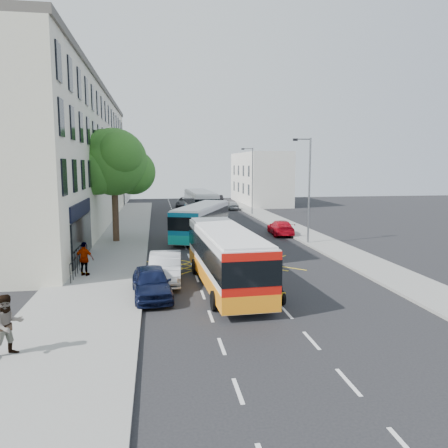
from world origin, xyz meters
name	(u,v)px	position (x,y,z in m)	size (l,w,h in m)	color
ground	(268,292)	(0.00, 0.00, 0.00)	(120.00, 120.00, 0.00)	black
pavement_left	(116,242)	(-8.50, 15.00, 0.07)	(5.00, 70.00, 0.15)	gray
pavement_right	(309,237)	(7.50, 15.00, 0.07)	(3.00, 70.00, 0.15)	gray
terrace_main	(64,158)	(-14.00, 24.49, 6.76)	(8.30, 45.00, 13.50)	beige
terrace_far	(103,172)	(-14.00, 55.00, 5.00)	(8.00, 20.00, 10.00)	silver
building_right	(259,178)	(11.00, 48.00, 4.00)	(6.00, 18.00, 8.00)	silver
street_tree	(114,163)	(-8.51, 14.97, 6.29)	(6.30, 5.70, 8.80)	#382619
lamp_near	(308,185)	(6.20, 12.00, 4.62)	(1.45, 0.15, 8.00)	slate
lamp_far	(252,177)	(6.20, 32.00, 4.62)	(1.45, 0.15, 8.00)	slate
railings	(80,261)	(-9.70, 5.30, 0.72)	(0.08, 5.60, 1.14)	black
bus_near	(226,257)	(-1.91, 1.24, 1.55)	(2.94, 10.57, 2.95)	silver
bus_mid	(202,221)	(-1.58, 15.92, 1.50)	(5.92, 10.26, 2.84)	silver
bus_far	(200,204)	(-0.27, 29.96, 1.65)	(3.07, 11.25, 3.14)	silver
motorbike	(275,281)	(-0.04, -1.34, 0.92)	(0.75, 2.20, 1.95)	black
parked_car_blue	(152,282)	(-5.60, -0.06, 0.73)	(1.72, 4.27, 1.45)	black
parked_car_silver	(165,268)	(-4.90, 2.64, 0.77)	(1.63, 4.67, 1.54)	#ABAEB3
red_hatchback	(281,228)	(5.50, 16.80, 0.64)	(1.80, 4.44, 1.29)	red
distant_car_grey	(185,202)	(-1.19, 42.62, 0.76)	(2.51, 5.44, 1.51)	#404247
distant_car_silver	(232,205)	(4.99, 38.75, 0.62)	(1.45, 3.61, 1.23)	#929599
distant_car_dark	(217,200)	(4.11, 47.21, 0.74)	(1.56, 4.48, 1.47)	black
pedestrian_near	(8,325)	(-10.00, -5.96, 1.14)	(0.96, 0.75, 1.98)	gray
pedestrian_far	(85,259)	(-9.22, 4.04, 1.08)	(1.09, 0.45, 1.86)	gray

